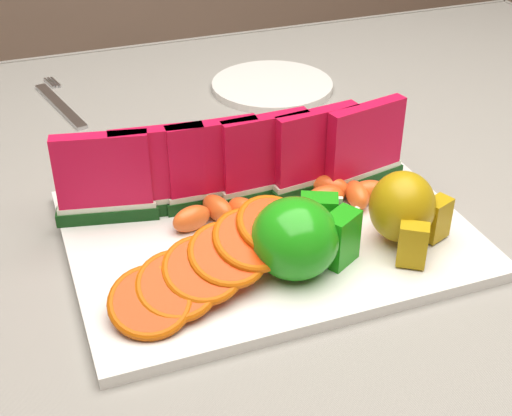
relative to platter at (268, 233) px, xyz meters
The scene contains 11 objects.
table 0.15m from the platter, 97.52° to the left, with size 1.40×0.90×0.75m.
tablecloth 0.11m from the platter, 97.52° to the left, with size 1.53×1.03×0.20m.
platter is the anchor object (origin of this frame).
apple_cluster 0.08m from the platter, 85.21° to the right, with size 0.11×0.09×0.08m.
pear_cluster 0.14m from the platter, 30.87° to the right, with size 0.09×0.09×0.07m.
side_plate 0.39m from the platter, 67.80° to the left, with size 0.20×0.20×0.01m.
fork 0.44m from the platter, 111.23° to the left, with size 0.05×0.19×0.00m.
watermelon_row 0.08m from the platter, 99.73° to the left, with size 0.39×0.07×0.10m.
orange_fan_front 0.11m from the platter, 137.77° to the right, with size 0.22×0.13×0.06m.
orange_fan_back 0.12m from the platter, 86.84° to the left, with size 0.34×0.12×0.05m.
tangerine_segments 0.04m from the platter, 28.11° to the left, with size 0.24×0.08×0.03m.
Camera 1 is at (-0.21, -0.66, 1.18)m, focal length 50.00 mm.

